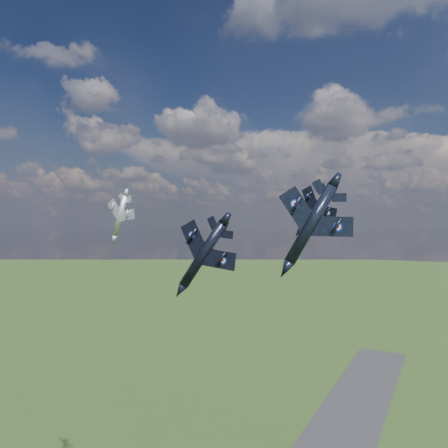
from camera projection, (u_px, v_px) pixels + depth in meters
The scene contains 4 objects.
jet_lead_navy at pixel (203, 255), 64.94m from camera, with size 11.28×15.72×3.25m, color black, non-canonical shape.
jet_right_navy at pixel (311, 224), 47.41m from camera, with size 9.34×13.02×2.69m, color black, non-canonical shape.
jet_high_navy at pixel (315, 209), 79.55m from camera, with size 9.14×12.74×2.64m, color black, non-canonical shape.
jet_left_silver at pixel (120, 216), 96.28m from camera, with size 9.35×13.04×2.70m, color #A1A4AB, non-canonical shape.
Camera 1 is at (37.02, -46.99, 82.22)m, focal length 35.00 mm.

